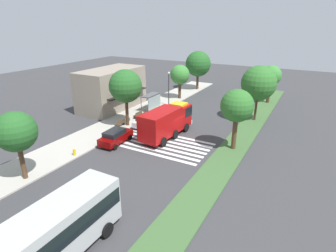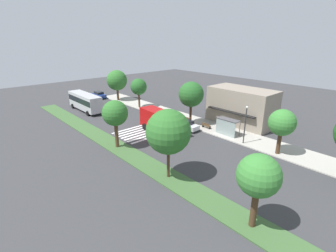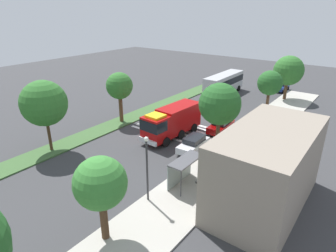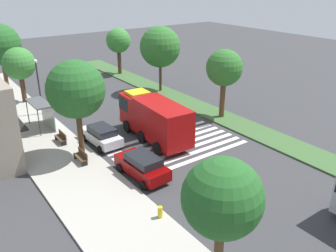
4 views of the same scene
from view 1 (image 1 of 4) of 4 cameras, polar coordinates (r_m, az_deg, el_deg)
ground_plane at (r=33.78m, az=1.40°, el=-1.90°), size 120.00×120.00×0.00m
sidewalk at (r=38.17m, az=-10.11°, el=0.65°), size 60.00×5.20×0.14m
median_strip at (r=31.33m, az=13.66°, el=-4.29°), size 60.00×3.00×0.14m
crosswalk at (r=31.38m, az=-1.12°, el=-3.75°), size 5.85×10.77×0.01m
fire_truck at (r=32.84m, az=-0.11°, el=1.19°), size 8.54×3.23×3.54m
parked_car_mid at (r=31.72m, az=-10.89°, el=-2.16°), size 4.52×2.21×1.67m
parked_car_east at (r=36.46m, az=-4.62°, el=1.21°), size 4.40×2.15×1.60m
transit_bus at (r=17.38m, az=-24.96°, el=-20.86°), size 10.44×2.86×3.55m
bus_stop_shelter at (r=42.37m, az=-3.25°, el=5.58°), size 3.50×1.40×2.46m
bench_near_shelter at (r=39.56m, az=-6.27°, el=2.39°), size 1.60×0.50×0.90m
bench_west_of_shelter at (r=36.45m, az=-9.97°, el=0.54°), size 1.60×0.50×0.90m
street_lamp at (r=44.56m, az=0.15°, el=8.44°), size 0.36×0.36×5.50m
storefront_building at (r=44.46m, az=-11.66°, el=7.58°), size 11.16×6.38×6.27m
sidewalk_tree_west at (r=26.01m, az=-29.17°, el=-1.11°), size 3.45×3.45×6.16m
sidewalk_tree_center at (r=35.53m, az=-8.85°, el=8.18°), size 4.25×4.25×7.41m
sidewalk_tree_east at (r=48.77m, az=2.50°, el=10.61°), size 3.40×3.40×5.95m
sidewalk_tree_far_east at (r=55.89m, az=6.30°, el=12.75°), size 4.99×4.99×7.59m
median_tree_far_west at (r=29.17m, az=14.21°, el=4.00°), size 3.45×3.45×6.59m
median_tree_west at (r=39.10m, az=18.42°, el=8.47°), size 4.71×4.71×7.59m
median_tree_center at (r=49.02m, az=20.70°, el=9.75°), size 3.36×3.36×6.29m
fire_hydrant at (r=29.98m, az=-18.97°, el=-5.19°), size 0.28×0.28×0.70m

